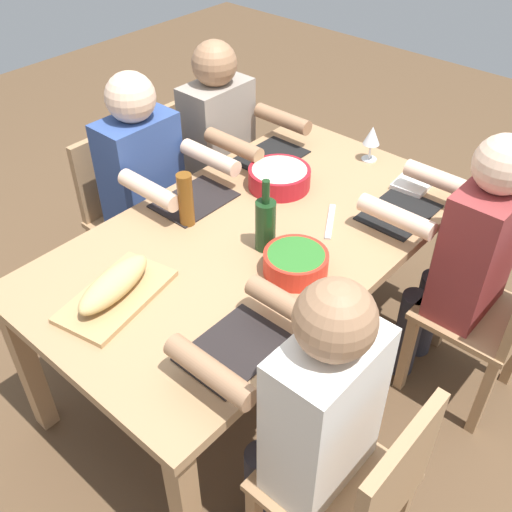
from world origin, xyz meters
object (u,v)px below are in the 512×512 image
at_px(chair_near_right, 497,314).
at_px(serving_bowl_greens, 296,262).
at_px(diner_near_left, 311,411).
at_px(wine_glass, 372,137).
at_px(diner_far_right, 224,145).
at_px(chair_near_left, 357,491).
at_px(serving_bowl_pasta, 279,177).
at_px(beer_bottle, 186,200).
at_px(diner_far_center, 148,184).
at_px(diner_near_right, 466,252).
at_px(wine_bottle, 265,224).
at_px(cutting_board, 117,296).
at_px(chair_far_right, 201,170).
at_px(napkin_stack, 412,185).
at_px(dining_table, 256,250).
at_px(chair_far_center, 129,209).
at_px(bread_loaf, 114,284).

height_order(chair_near_right, serving_bowl_greens, chair_near_right).
height_order(diner_near_left, wine_glass, diner_near_left).
relative_size(diner_far_right, chair_near_left, 1.41).
xyz_separation_m(serving_bowl_pasta, beer_bottle, (-0.44, 0.10, 0.06)).
distance_m(diner_far_right, serving_bowl_greens, 1.06).
bearing_deg(diner_far_center, diner_near_right, -69.18).
distance_m(diner_far_right, wine_bottle, 0.90).
relative_size(chair_near_right, wine_glass, 5.12).
xyz_separation_m(diner_far_center, beer_bottle, (-0.13, -0.39, 0.15)).
relative_size(serving_bowl_pasta, cutting_board, 0.66).
distance_m(chair_far_right, diner_near_left, 1.77).
bearing_deg(chair_near_left, napkin_stack, 24.75).
bearing_deg(dining_table, chair_near_right, -59.43).
relative_size(diner_near_left, wine_glass, 7.23).
height_order(diner_near_right, chair_near_left, diner_near_right).
relative_size(wine_bottle, napkin_stack, 2.07).
relative_size(chair_near_left, diner_near_left, 0.71).
bearing_deg(serving_bowl_greens, chair_near_right, -45.29).
height_order(serving_bowl_greens, wine_glass, wine_glass).
relative_size(chair_far_right, serving_bowl_pasta, 3.21).
distance_m(dining_table, beer_bottle, 0.34).
bearing_deg(serving_bowl_greens, chair_near_left, -125.68).
bearing_deg(dining_table, chair_far_right, 59.43).
xyz_separation_m(chair_far_right, chair_near_left, (-0.97, -1.64, 0.00)).
xyz_separation_m(diner_far_center, serving_bowl_pasta, (0.32, -0.49, 0.09)).
bearing_deg(cutting_board, chair_near_right, -41.22).
height_order(diner_far_right, napkin_stack, diner_far_right).
bearing_deg(diner_far_center, chair_near_left, -108.39).
distance_m(chair_far_right, diner_far_right, 0.28).
relative_size(cutting_board, wine_bottle, 1.38).
bearing_deg(wine_glass, chair_far_right, 108.55).
bearing_deg(chair_far_center, bread_loaf, -129.32).
relative_size(diner_far_right, wine_bottle, 4.14).
bearing_deg(dining_table, chair_near_left, -120.57).
bearing_deg(diner_far_center, diner_near_left, -110.82).
relative_size(diner_near_left, wine_bottle, 4.14).
height_order(cutting_board, bread_loaf, bread_loaf).
xyz_separation_m(chair_near_right, serving_bowl_greens, (-0.56, 0.57, 0.30)).
xyz_separation_m(diner_far_center, chair_far_right, (0.49, 0.18, -0.21)).
relative_size(diner_near_right, chair_far_right, 1.41).
bearing_deg(beer_bottle, diner_near_left, -112.11).
bearing_deg(chair_far_right, cutting_board, -146.37).
bearing_deg(wine_glass, diner_far_right, 113.26).
bearing_deg(chair_near_right, diner_near_right, 90.00).
distance_m(chair_far_center, cutting_board, 0.96).
bearing_deg(serving_bowl_pasta, napkin_stack, -49.51).
bearing_deg(bread_loaf, diner_near_left, -82.75).
bearing_deg(bread_loaf, chair_near_right, -41.22).
bearing_deg(bread_loaf, beer_bottle, 16.47).
xyz_separation_m(chair_far_center, bread_loaf, (-0.58, -0.71, 0.32)).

